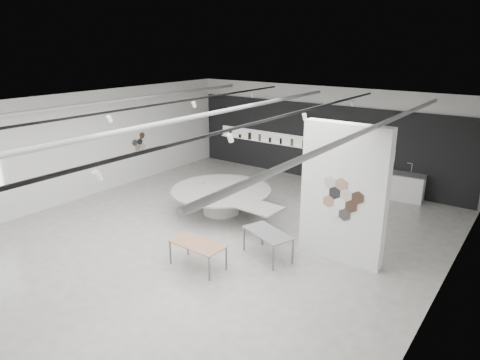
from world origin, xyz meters
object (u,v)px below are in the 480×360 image
Objects in this scene: display_island at (222,198)px; sample_table_wood at (197,245)px; partition_column at (343,194)px; kitchen_counter at (399,186)px; sample_table_stone at (268,234)px.

display_island is 3.62m from sample_table_wood.
partition_column is at bearing -4.67° from display_island.
display_island is 2.46× the size of kitchen_counter.
kitchen_counter reaches higher than sample_table_wood.
sample_table_wood is 1.86m from sample_table_stone.
partition_column is 3.88m from sample_table_wood.
sample_table_wood is at bearing -127.35° from sample_table_stone.
display_island is at bearing 149.43° from sample_table_stone.
sample_table_stone is at bearing -145.98° from partition_column.
kitchen_counter reaches higher than sample_table_stone.
partition_column is 2.52× the size of sample_table_wood.
kitchen_counter is at bearing 52.22° from display_island.
sample_table_stone is (2.86, -1.69, 0.11)m from display_island.
sample_table_stone is at bearing -26.98° from display_island.
partition_column reaches higher than sample_table_stone.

